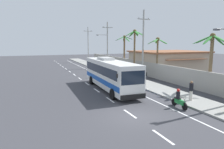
{
  "coord_description": "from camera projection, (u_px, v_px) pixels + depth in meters",
  "views": [
    {
      "loc": [
        -6.76,
        -12.58,
        5.29
      ],
      "look_at": [
        1.88,
        8.82,
        1.7
      ],
      "focal_mm": 32.67,
      "sensor_mm": 36.0,
      "label": 1
    }
  ],
  "objects": [
    {
      "name": "palm_second",
      "position": [
        124.0,
        46.0,
        40.82
      ],
      "size": [
        3.84,
        3.55,
        6.79
      ],
      "color": "brown",
      "rests_on": "ground"
    },
    {
      "name": "motorcycle_beside_bus",
      "position": [
        102.0,
        72.0,
        32.41
      ],
      "size": [
        0.56,
        1.96,
        1.54
      ],
      "color": "black",
      "rests_on": "ground"
    },
    {
      "name": "utility_pole_mid",
      "position": [
        143.0,
        44.0,
        29.87
      ],
      "size": [
        1.99,
        0.24,
        10.0
      ],
      "color": "#9E9E99",
      "rests_on": "ground"
    },
    {
      "name": "lane_markings",
      "position": [
        99.0,
        80.0,
        29.42
      ],
      "size": [
        3.84,
        71.88,
        0.01
      ],
      "color": "white",
      "rests_on": "ground"
    },
    {
      "name": "utility_pole_distant",
      "position": [
        88.0,
        44.0,
        56.76
      ],
      "size": [
        2.53,
        0.24,
        9.62
      ],
      "color": "#9E9E99",
      "rests_on": "ground"
    },
    {
      "name": "boundary_wall",
      "position": [
        152.0,
        70.0,
        31.41
      ],
      "size": [
        0.24,
        60.0,
        2.28
      ],
      "primitive_type": "cube",
      "color": "#9E998E",
      "rests_on": "ground"
    },
    {
      "name": "roadside_building",
      "position": [
        168.0,
        62.0,
        36.39
      ],
      "size": [
        11.77,
        9.96,
        3.87
      ],
      "color": "tan",
      "rests_on": "ground"
    },
    {
      "name": "coach_bus_foreground",
      "position": [
        110.0,
        73.0,
        23.25
      ],
      "size": [
        3.05,
        12.01,
        3.58
      ],
      "color": "white",
      "rests_on": "ground"
    },
    {
      "name": "palm_fourth",
      "position": [
        135.0,
        42.0,
        32.2
      ],
      "size": [
        3.31,
        3.3,
        7.39
      ],
      "color": "brown",
      "rests_on": "ground"
    },
    {
      "name": "palm_nearest",
      "position": [
        211.0,
        51.0,
        21.43
      ],
      "size": [
        3.86,
        4.07,
        6.32
      ],
      "color": "brown",
      "rests_on": "ground"
    },
    {
      "name": "motorcycle_trailing",
      "position": [
        179.0,
        100.0,
        16.75
      ],
      "size": [
        0.56,
        1.96,
        1.57
      ],
      "color": "black",
      "rests_on": "ground"
    },
    {
      "name": "pedestrian_far_walk",
      "position": [
        125.0,
        71.0,
        31.31
      ],
      "size": [
        0.36,
        0.36,
        1.58
      ],
      "rotation": [
        0.0,
        0.0,
        5.21
      ],
      "color": "black",
      "rests_on": "sidewalk_kerb"
    },
    {
      "name": "palm_third",
      "position": [
        158.0,
        48.0,
        29.87
      ],
      "size": [
        3.05,
        3.07,
        6.11
      ],
      "color": "brown",
      "rests_on": "ground"
    },
    {
      "name": "sidewalk_kerb",
      "position": [
        144.0,
        83.0,
        26.5
      ],
      "size": [
        3.2,
        90.0,
        0.14
      ],
      "primitive_type": "cube",
      "color": "gray",
      "rests_on": "ground"
    },
    {
      "name": "ground_plane",
      "position": [
        133.0,
        116.0,
        14.84
      ],
      "size": [
        160.0,
        160.0,
        0.0
      ],
      "primitive_type": "plane",
      "color": "#3A3A3F"
    },
    {
      "name": "pedestrian_midwalk",
      "position": [
        191.0,
        90.0,
        18.34
      ],
      "size": [
        0.36,
        0.36,
        1.79
      ],
      "rotation": [
        0.0,
        0.0,
        4.26
      ],
      "color": "beige",
      "rests_on": "sidewalk_kerb"
    },
    {
      "name": "utility_pole_far",
      "position": [
        107.0,
        44.0,
        43.31
      ],
      "size": [
        3.62,
        0.24,
        9.63
      ],
      "color": "#9E9E99",
      "rests_on": "ground"
    }
  ]
}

